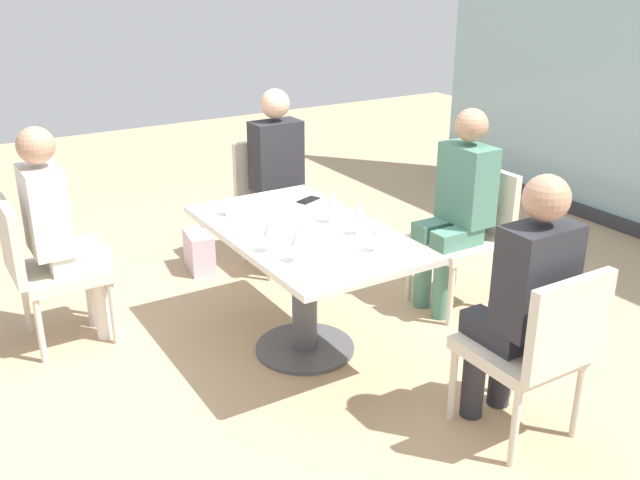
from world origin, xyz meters
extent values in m
plane|color=tan|center=(0.00, 0.00, 0.00)|extent=(12.00, 12.00, 0.00)
cube|color=silver|center=(0.00, 0.00, 0.71)|extent=(1.39, 0.81, 0.04)
cylinder|color=#4C4C51|center=(0.00, 0.00, 0.35)|extent=(0.14, 0.14, 0.69)
cylinder|color=#4C4C51|center=(0.00, 0.00, 0.01)|extent=(0.56, 0.56, 0.02)
cube|color=beige|center=(-1.13, 0.47, 0.42)|extent=(0.46, 0.46, 0.06)
cube|color=beige|center=(-1.38, 0.47, 0.66)|extent=(0.05, 0.46, 0.42)
cylinder|color=beige|center=(-0.93, 0.27, 0.20)|extent=(0.04, 0.04, 0.39)
cylinder|color=beige|center=(-0.93, 0.67, 0.20)|extent=(0.04, 0.04, 0.39)
cylinder|color=beige|center=(-1.33, 0.27, 0.20)|extent=(0.04, 0.04, 0.39)
cylinder|color=beige|center=(-1.33, 0.67, 0.20)|extent=(0.04, 0.04, 0.39)
cube|color=beige|center=(1.13, 0.47, 0.42)|extent=(0.46, 0.46, 0.06)
cube|color=beige|center=(1.38, 0.47, 0.66)|extent=(0.05, 0.46, 0.42)
cylinder|color=beige|center=(0.93, 0.67, 0.20)|extent=(0.04, 0.04, 0.39)
cylinder|color=beige|center=(0.93, 0.27, 0.20)|extent=(0.04, 0.04, 0.39)
cylinder|color=beige|center=(1.33, 0.67, 0.20)|extent=(0.04, 0.04, 0.39)
cylinder|color=beige|center=(1.33, 0.27, 0.20)|extent=(0.04, 0.04, 0.39)
cube|color=beige|center=(-0.83, -1.09, 0.42)|extent=(0.46, 0.46, 0.06)
cube|color=beige|center=(-0.83, -1.34, 0.66)|extent=(0.46, 0.05, 0.42)
cylinder|color=beige|center=(-0.63, -0.89, 0.20)|extent=(0.04, 0.04, 0.39)
cylinder|color=beige|center=(-1.03, -0.89, 0.20)|extent=(0.04, 0.04, 0.39)
cylinder|color=beige|center=(-0.63, -1.29, 0.20)|extent=(0.04, 0.04, 0.39)
cylinder|color=beige|center=(-1.03, -1.29, 0.20)|extent=(0.04, 0.04, 0.39)
cube|color=beige|center=(0.00, 1.09, 0.42)|extent=(0.46, 0.46, 0.06)
cube|color=beige|center=(0.00, 1.34, 0.66)|extent=(0.46, 0.05, 0.42)
cylinder|color=beige|center=(-0.20, 0.89, 0.20)|extent=(0.04, 0.04, 0.39)
cylinder|color=beige|center=(0.20, 0.89, 0.20)|extent=(0.04, 0.04, 0.39)
cylinder|color=beige|center=(-0.20, 1.29, 0.20)|extent=(0.04, 0.04, 0.39)
cylinder|color=beige|center=(0.20, 1.29, 0.20)|extent=(0.04, 0.04, 0.39)
cylinder|color=#28282D|center=(-0.96, 0.38, 0.23)|extent=(0.11, 0.11, 0.45)
cube|color=#28282D|center=(-1.05, 0.38, 0.51)|extent=(0.32, 0.13, 0.11)
cylinder|color=#28282D|center=(-0.96, 0.56, 0.23)|extent=(0.11, 0.11, 0.45)
cube|color=#28282D|center=(-1.05, 0.56, 0.51)|extent=(0.32, 0.13, 0.11)
cube|color=#28282D|center=(-1.18, 0.47, 0.80)|extent=(0.20, 0.34, 0.48)
sphere|color=#D8AD8C|center=(-1.18, 0.47, 1.16)|extent=(0.20, 0.20, 0.20)
cylinder|color=#28282D|center=(0.96, 0.56, 0.23)|extent=(0.11, 0.11, 0.45)
cube|color=#28282D|center=(1.05, 0.56, 0.51)|extent=(0.32, 0.13, 0.11)
cylinder|color=#28282D|center=(0.96, 0.38, 0.23)|extent=(0.11, 0.11, 0.45)
cube|color=#28282D|center=(1.05, 0.38, 0.51)|extent=(0.32, 0.13, 0.11)
cube|color=#28282D|center=(1.18, 0.47, 0.80)|extent=(0.20, 0.34, 0.48)
sphere|color=tan|center=(1.18, 0.47, 1.16)|extent=(0.20, 0.20, 0.20)
cylinder|color=silver|center=(-0.74, -0.92, 0.23)|extent=(0.11, 0.11, 0.45)
cube|color=silver|center=(-0.74, -1.01, 0.51)|extent=(0.13, 0.32, 0.11)
cylinder|color=silver|center=(-0.92, -0.92, 0.23)|extent=(0.11, 0.11, 0.45)
cube|color=silver|center=(-0.92, -1.01, 0.51)|extent=(0.13, 0.32, 0.11)
cube|color=silver|center=(-0.83, -1.14, 0.80)|extent=(0.34, 0.20, 0.48)
sphere|color=tan|center=(-0.83, -1.14, 1.16)|extent=(0.20, 0.20, 0.20)
cylinder|color=#4C7F6B|center=(-0.09, 0.92, 0.23)|extent=(0.11, 0.11, 0.45)
cube|color=#4C7F6B|center=(-0.09, 1.01, 0.51)|extent=(0.13, 0.32, 0.11)
cylinder|color=#4C7F6B|center=(0.09, 0.92, 0.23)|extent=(0.11, 0.11, 0.45)
cube|color=#4C7F6B|center=(0.09, 1.01, 0.51)|extent=(0.13, 0.32, 0.11)
cube|color=#4C7F6B|center=(0.00, 1.14, 0.80)|extent=(0.34, 0.20, 0.48)
sphere|color=tan|center=(0.00, 1.14, 1.16)|extent=(0.20, 0.20, 0.20)
cylinder|color=silver|center=(-0.01, 0.19, 0.73)|extent=(0.06, 0.06, 0.00)
cylinder|color=silver|center=(-0.01, 0.19, 0.78)|extent=(0.01, 0.01, 0.08)
cone|color=silver|center=(-0.01, 0.19, 0.87)|extent=(0.07, 0.07, 0.09)
cylinder|color=silver|center=(0.36, -0.24, 0.73)|extent=(0.06, 0.06, 0.00)
cylinder|color=silver|center=(0.36, -0.24, 0.78)|extent=(0.01, 0.01, 0.08)
cone|color=silver|center=(0.36, -0.24, 0.87)|extent=(0.07, 0.07, 0.09)
cylinder|color=silver|center=(0.45, 0.16, 0.73)|extent=(0.06, 0.06, 0.00)
cylinder|color=silver|center=(0.45, 0.16, 0.78)|extent=(0.01, 0.01, 0.08)
cone|color=silver|center=(0.45, 0.16, 0.87)|extent=(0.07, 0.07, 0.09)
cylinder|color=silver|center=(0.18, -0.29, 0.73)|extent=(0.06, 0.06, 0.00)
cylinder|color=silver|center=(0.18, -0.29, 0.78)|extent=(0.01, 0.01, 0.08)
cone|color=silver|center=(0.18, -0.29, 0.87)|extent=(0.07, 0.07, 0.09)
cylinder|color=silver|center=(0.22, 0.21, 0.73)|extent=(0.06, 0.06, 0.00)
cylinder|color=silver|center=(0.22, 0.21, 0.78)|extent=(0.01, 0.01, 0.08)
cone|color=silver|center=(0.22, 0.21, 0.87)|extent=(0.07, 0.07, 0.09)
cylinder|color=white|center=(-0.41, -0.23, 0.78)|extent=(0.08, 0.08, 0.09)
cube|color=black|center=(-0.41, 0.27, 0.73)|extent=(0.12, 0.16, 0.01)
cube|color=beige|center=(-1.36, -0.07, 0.14)|extent=(0.32, 0.20, 0.28)
camera|label=1|loc=(3.09, -1.79, 2.09)|focal=40.38mm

